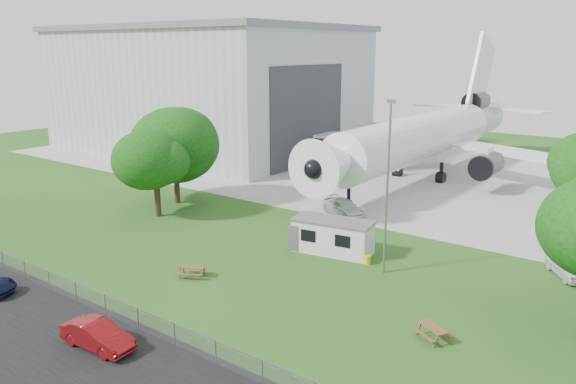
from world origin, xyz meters
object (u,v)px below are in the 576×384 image
Objects in this scene: site_cabin at (333,236)px; picnic_west at (192,277)px; car_centre_sedan at (98,335)px; picnic_east at (432,339)px; hangar at (208,88)px; airliner at (424,135)px.

picnic_west is (-5.22, -9.90, -1.31)m from site_cabin.
picnic_east is at bearing -54.88° from car_centre_sedan.
car_centre_sedan is (-13.80, -11.39, 0.72)m from picnic_east.
site_cabin is 19.68m from car_centre_sedan.
site_cabin is at bearing 34.20° from picnic_west.
picnic_east is at bearing -22.08° from picnic_west.
picnic_west is 0.41× the size of car_centre_sedan.
hangar is 0.90× the size of airliner.
car_centre_sedan is at bearing -110.47° from picnic_east.
hangar reaches higher than site_cabin.
picnic_east is at bearing -65.43° from airliner.
airliner reaches higher than picnic_west.
airliner is 26.52× the size of picnic_east.
car_centre_sedan is (38.88, -48.06, -8.69)m from hangar.
hangar is at bearing 175.15° from picnic_east.
airliner is 48.23m from car_centre_sedan.
airliner is (35.97, -0.14, -4.14)m from hangar.
airliner is at bearing -0.94° from car_centre_sedan.
airliner is 10.93× the size of car_centre_sedan.
car_centre_sedan is (2.98, -9.64, 0.72)m from picnic_west.
car_centre_sedan reaches higher than picnic_east.
hangar is 6.20× the size of site_cabin.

